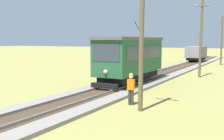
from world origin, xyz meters
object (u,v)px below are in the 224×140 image
object	(u,v)px
red_tram	(131,58)
freight_car	(196,53)
utility_pole_mid	(201,36)
track_worker	(131,87)
utility_pole_far	(222,40)
utility_pole_near_tram	(142,36)

from	to	relation	value
red_tram	freight_car	size ratio (longest dim) A/B	1.64
utility_pole_mid	track_worker	xyz separation A→B (m)	(-0.97, -13.92, -2.99)
utility_pole_mid	utility_pole_far	world-z (taller)	utility_pole_mid
utility_pole_mid	track_worker	distance (m)	14.27
red_tram	utility_pole_near_tram	distance (m)	8.56
utility_pole_mid	track_worker	bearing A→B (deg)	-93.98
freight_car	utility_pole_mid	bearing A→B (deg)	-77.03
red_tram	utility_pole_near_tram	bearing A→B (deg)	-61.55
utility_pole_near_tram	track_worker	distance (m)	3.12
freight_car	utility_pole_far	world-z (taller)	utility_pole_far
utility_pole_near_tram	track_worker	bearing A→B (deg)	137.26
freight_car	utility_pole_mid	size ratio (longest dim) A/B	0.67
red_tram	freight_car	xyz separation A→B (m)	(-0.00, 24.83, -0.64)
freight_car	utility_pole_near_tram	distance (m)	32.55
utility_pole_mid	utility_pole_far	xyz separation A→B (m)	(0.00, 14.96, -0.34)
track_worker	freight_car	bearing A→B (deg)	179.36
utility_pole_far	utility_pole_near_tram	bearing A→B (deg)	-90.00
freight_car	utility_pole_near_tram	size ratio (longest dim) A/B	0.70
red_tram	utility_pole_far	bearing A→B (deg)	79.85
freight_car	utility_pole_mid	world-z (taller)	utility_pole_mid
freight_car	utility_pole_far	distance (m)	5.14
freight_car	utility_pole_near_tram	world-z (taller)	utility_pole_near_tram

